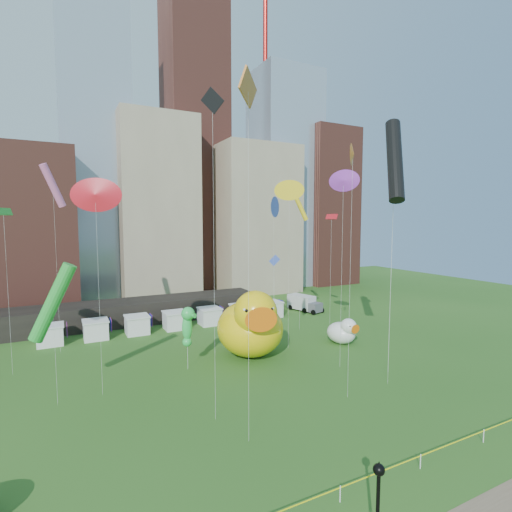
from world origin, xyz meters
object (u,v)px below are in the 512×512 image
big_duck (251,325)px  seahorse_purple (267,315)px  small_duck (343,331)px  lamppost (378,504)px  box_truck (304,303)px  seahorse_green (187,323)px

big_duck → seahorse_purple: big_duck is taller
small_duck → lamppost: (-18.33, -24.30, 1.42)m
lamppost → box_truck: bearing=59.7°
big_duck → lamppost: big_duck is taller
big_duck → box_truck: bearing=55.6°
big_duck → small_duck: big_duck is taller
seahorse_green → seahorse_purple: size_ratio=1.14×
big_duck → seahorse_green: bearing=-162.7°
seahorse_green → seahorse_purple: seahorse_green is taller
seahorse_green → lamppost: size_ratio=1.32×
seahorse_green → seahorse_purple: bearing=-15.1°
box_truck → seahorse_green: bearing=-162.9°
seahorse_purple → lamppost: 28.00m
lamppost → box_truck: (23.83, 40.71, -1.63)m
seahorse_purple → box_truck: bearing=53.9°
big_duck → seahorse_green: (-7.18, -0.44, 1.17)m
seahorse_green → small_duck: bearing=-25.8°
lamppost → seahorse_purple: bearing=70.8°
small_duck → box_truck: bearing=64.0°
seahorse_green → seahorse_purple: 9.90m
lamppost → box_truck: lamppost is taller
small_duck → seahorse_purple: bearing=159.4°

